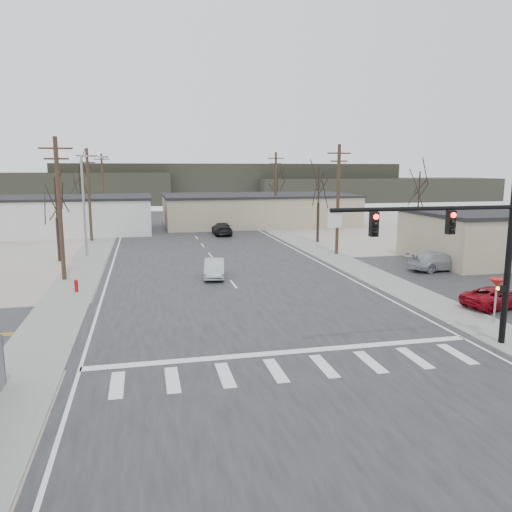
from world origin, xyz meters
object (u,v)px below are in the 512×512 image
at_px(car_far_a, 222,229).
at_px(car_parked_dark_a, 454,256).
at_px(traffic_signal_mast, 472,243).
at_px(car_parked_red, 497,297).
at_px(sedan_crossing, 214,268).
at_px(fire_hydrant, 76,286).
at_px(car_far_b, 137,210).
at_px(car_parked_silver, 439,261).

relative_size(car_far_a, car_parked_dark_a, 1.30).
relative_size(traffic_signal_mast, car_parked_red, 2.13).
xyz_separation_m(traffic_signal_mast, car_parked_red, (5.72, 5.20, -4.06)).
xyz_separation_m(sedan_crossing, car_parked_dark_a, (20.17, 0.86, -0.02)).
xyz_separation_m(car_parked_red, car_parked_dark_a, (5.60, 12.28, 0.08)).
height_order(fire_hydrant, car_parked_red, car_parked_red).
xyz_separation_m(fire_hydrant, car_far_a, (13.43, 25.81, 0.33)).
distance_m(car_far_b, car_parked_red, 67.30).
xyz_separation_m(car_far_a, car_parked_red, (10.38, -34.81, -0.16)).
height_order(fire_hydrant, car_far_a, car_far_a).
height_order(car_parked_dark_a, car_parked_silver, car_parked_silver).
relative_size(fire_hydrant, car_far_b, 0.19).
relative_size(traffic_signal_mast, sedan_crossing, 2.20).
distance_m(fire_hydrant, car_parked_dark_a, 29.59).
distance_m(fire_hydrant, sedan_crossing, 9.56).
height_order(car_parked_red, car_parked_silver, car_parked_silver).
xyz_separation_m(car_parked_dark_a, car_parked_silver, (-2.80, -2.09, 0.06)).
relative_size(sedan_crossing, car_parked_dark_a, 1.04).
bearing_deg(car_parked_silver, car_far_a, 21.21).
relative_size(car_parked_dark_a, car_parked_silver, 0.79).
xyz_separation_m(car_far_a, car_parked_dark_a, (15.98, -22.53, -0.08)).
distance_m(car_far_a, car_parked_dark_a, 27.62).
distance_m(traffic_signal_mast, car_parked_dark_a, 21.20).
distance_m(fire_hydrant, car_parked_red, 25.46).
bearing_deg(sedan_crossing, car_parked_dark_a, 11.20).
bearing_deg(car_parked_red, sedan_crossing, 41.54).
height_order(traffic_signal_mast, car_parked_dark_a, traffic_signal_mast).
bearing_deg(sedan_crossing, car_far_b, 105.25).
bearing_deg(car_far_a, car_far_b, -69.56).
bearing_deg(car_parked_dark_a, car_parked_silver, 116.34).
bearing_deg(fire_hydrant, car_parked_silver, 2.55).
bearing_deg(fire_hydrant, traffic_signal_mast, -38.13).
bearing_deg(fire_hydrant, sedan_crossing, 14.70).
bearing_deg(fire_hydrant, car_far_a, 62.51).
bearing_deg(sedan_crossing, car_far_a, 88.61).
distance_m(fire_hydrant, car_parked_silver, 26.64).
bearing_deg(car_parked_silver, fire_hydrant, 85.61).
xyz_separation_m(car_far_a, car_far_b, (-10.17, 29.27, 0.04)).
xyz_separation_m(car_far_b, car_parked_red, (20.55, -64.09, -0.20)).
bearing_deg(car_parked_silver, sedan_crossing, 78.98).
relative_size(fire_hydrant, car_parked_red, 0.21).
bearing_deg(car_parked_red, car_parked_dark_a, -34.87).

